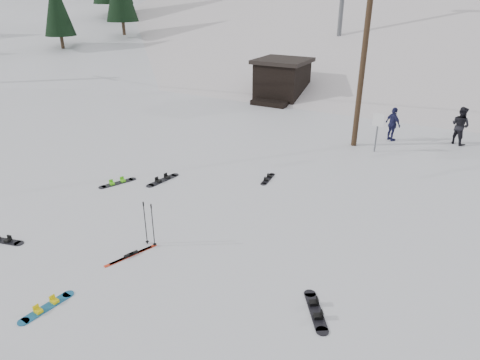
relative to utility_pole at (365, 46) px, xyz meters
The scene contains 18 objects.
ground 14.90m from the utility_pole, 98.13° to the right, with size 200.00×200.00×0.00m, color silver.
ski_slope 44.31m from the utility_pole, 92.79° to the left, with size 60.00×75.00×45.00m, color silver.
ridge_left 53.35m from the utility_pole, 138.18° to the left, with size 34.00×85.00×38.00m, color silver.
treeline_left 44.65m from the utility_pole, 144.16° to the left, with size 20.00×64.00×10.00m, color black, non-canonical shape.
treeline_crest 72.18m from the utility_pole, 91.59° to the left, with size 50.00×6.00×10.00m, color black, non-canonical shape.
utility_pole is the anchor object (origin of this frame).
trail_sign 3.60m from the utility_pole, 21.04° to the right, with size 0.50×0.09×1.85m.
lift_hut 10.40m from the utility_pole, 135.24° to the left, with size 3.40×4.10×2.75m.
hero_snowboard 16.27m from the utility_pole, 102.09° to the right, with size 0.39×1.46×0.10m.
hero_skis 13.75m from the utility_pole, 103.44° to the right, with size 0.62×1.60×0.09m.
ski_poles 12.83m from the utility_pole, 103.62° to the right, with size 0.39×0.10×1.41m.
board_scatter_a 16.23m from the utility_pole, 116.70° to the right, with size 1.45×0.57×0.10m.
board_scatter_b 10.74m from the utility_pole, 124.92° to the right, with size 0.51×1.64×0.12m.
board_scatter_c 12.29m from the utility_pole, 127.51° to the right, with size 0.78×1.45×0.11m.
board_scatter_d 13.31m from the utility_pole, 78.64° to the right, with size 1.00×1.39×0.11m.
board_scatter_f 7.66m from the utility_pole, 108.24° to the right, with size 0.36×1.29×0.09m.
skier_dark 6.39m from the utility_pole, 31.62° to the left, with size 0.91×0.71×1.86m, color black.
skier_navy 4.41m from the utility_pole, 48.72° to the left, with size 0.99×0.41×1.70m, color #1C1D46.
Camera 1 is at (6.76, -6.10, 7.03)m, focal length 32.00 mm.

